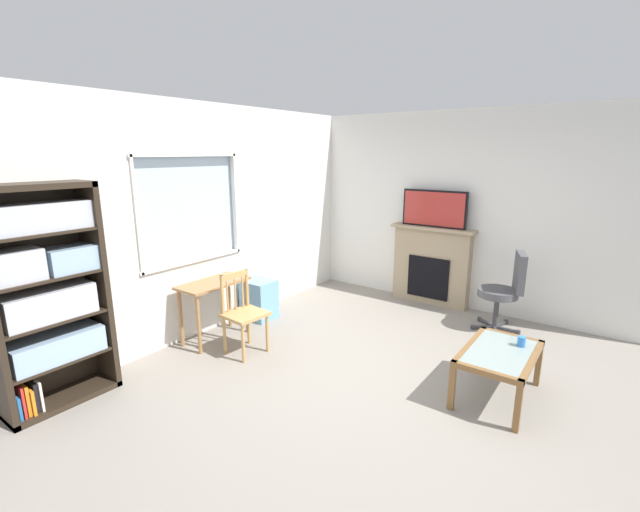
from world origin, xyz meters
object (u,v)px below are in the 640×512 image
office_chair (506,288)px  coffee_table (499,358)px  tv (434,209)px  wooden_chair (243,312)px  sippy_cup (521,341)px  desk_under_window (214,293)px  plastic_drawer_unit (259,299)px  bookshelf (46,293)px  fireplace (431,265)px

office_chair → coffee_table: office_chair is taller
tv → wooden_chair: bearing=159.1°
office_chair → sippy_cup: 1.48m
desk_under_window → wooden_chair: bearing=-94.2°
plastic_drawer_unit → tv: bearing=-40.1°
bookshelf → desk_under_window: size_ratio=2.34×
desk_under_window → tv: tv is taller
coffee_table → wooden_chair: bearing=105.9°
wooden_chair → sippy_cup: wooden_chair is taller
wooden_chair → plastic_drawer_unit: (0.83, 0.56, -0.20)m
fireplace → office_chair: (-0.43, -1.13, -0.02)m
plastic_drawer_unit → wooden_chair: bearing=-145.7°
wooden_chair → office_chair: size_ratio=0.90×
fireplace → bookshelf: bearing=159.3°
plastic_drawer_unit → office_chair: size_ratio=0.52×
tv → coffee_table: tv is taller
bookshelf → office_chair: (3.98, -2.80, -0.46)m
wooden_chair → coffee_table: (0.72, -2.51, -0.08)m
bookshelf → tv: bookshelf is taller
coffee_table → sippy_cup: sippy_cup is taller
desk_under_window → fireplace: 3.13m
sippy_cup → office_chair: bearing=18.4°
office_chair → wooden_chair: bearing=136.9°
wooden_chair → plastic_drawer_unit: wooden_chair is taller
wooden_chair → office_chair: office_chair is taller
tv → coffee_table: size_ratio=1.00×
office_chair → sippy_cup: office_chair is taller
bookshelf → plastic_drawer_unit: (2.48, -0.06, -0.75)m
plastic_drawer_unit → tv: (1.91, -1.61, 1.14)m
tv → desk_under_window: bearing=150.0°
wooden_chair → bookshelf: bearing=159.4°
sippy_cup → plastic_drawer_unit: bearing=91.7°
desk_under_window → plastic_drawer_unit: (0.79, 0.05, -0.31)m
coffee_table → sippy_cup: (0.21, -0.13, 0.12)m
wooden_chair → sippy_cup: 2.80m
plastic_drawer_unit → coffee_table: 3.08m
bookshelf → fireplace: bearing=-20.7°
desk_under_window → tv: 3.22m
desk_under_window → wooden_chair: 0.53m
desk_under_window → sippy_cup: bearing=-74.3°
plastic_drawer_unit → coffee_table: bearing=-92.1°
bookshelf → office_chair: bearing=-35.1°
plastic_drawer_unit → fireplace: fireplace is taller
desk_under_window → coffee_table: (0.68, -3.03, -0.19)m
fireplace → wooden_chair: bearing=159.3°
bookshelf → coffee_table: size_ratio=2.10×
plastic_drawer_unit → office_chair: 3.14m
coffee_table → office_chair: bearing=11.8°
bookshelf → sippy_cup: 4.19m
plastic_drawer_unit → fireplace: size_ratio=0.43×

